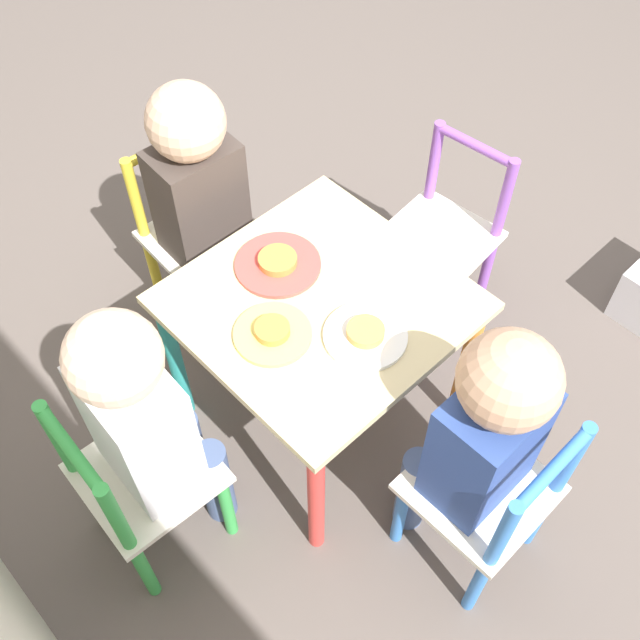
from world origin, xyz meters
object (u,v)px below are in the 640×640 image
(chair_yellow, at_px, (198,237))
(chair_purple, at_px, (442,237))
(chair_green, at_px, (139,483))
(kids_table, at_px, (320,321))
(child_left, at_px, (482,431))
(plate_right, at_px, (278,263))
(chair_blue, at_px, (488,498))
(child_right, at_px, (201,192))
(plate_back, at_px, (272,333))
(child_back, at_px, (146,418))
(plate_left, at_px, (365,335))

(chair_yellow, bearing_deg, chair_purple, -40.67)
(chair_green, distance_m, chair_purple, 0.98)
(kids_table, distance_m, chair_purple, 0.51)
(child_left, height_order, plate_right, child_left)
(chair_yellow, height_order, plate_right, chair_yellow)
(chair_green, bearing_deg, plate_right, -74.72)
(chair_purple, height_order, plate_right, chair_purple)
(chair_blue, bearing_deg, child_right, -91.60)
(chair_blue, bearing_deg, kids_table, -90.00)
(plate_back, relative_size, plate_right, 0.85)
(child_back, relative_size, plate_back, 4.68)
(kids_table, xyz_separation_m, chair_green, (0.02, 0.49, -0.13))
(child_right, relative_size, plate_right, 3.93)
(chair_green, height_order, child_left, child_left)
(chair_green, distance_m, child_right, 0.68)
(chair_yellow, distance_m, plate_back, 0.55)
(kids_table, relative_size, plate_right, 2.92)
(chair_yellow, xyz_separation_m, plate_right, (-0.36, 0.03, 0.21))
(kids_table, relative_size, child_back, 0.73)
(chair_purple, distance_m, plate_back, 0.66)
(chair_blue, xyz_separation_m, chair_purple, (0.54, -0.48, 0.00))
(plate_left, bearing_deg, plate_right, -0.00)
(chair_blue, height_order, chair_yellow, same)
(kids_table, xyz_separation_m, child_right, (0.43, -0.02, 0.07))
(plate_back, bearing_deg, chair_purple, -85.57)
(chair_green, bearing_deg, chair_purple, -85.76)
(child_left, xyz_separation_m, plate_back, (0.43, 0.14, 0.01))
(chair_blue, height_order, plate_left, chair_blue)
(plate_left, bearing_deg, child_back, 70.32)
(child_left, relative_size, plate_back, 4.60)
(chair_yellow, bearing_deg, chair_blue, -88.29)
(chair_yellow, distance_m, child_right, 0.21)
(plate_left, height_order, plate_back, same)
(plate_right, bearing_deg, child_back, 104.48)
(chair_purple, xyz_separation_m, plate_left, (-0.18, 0.49, 0.21))
(chair_yellow, bearing_deg, child_back, -131.18)
(chair_green, bearing_deg, chair_blue, -133.38)
(chair_yellow, xyz_separation_m, plate_back, (-0.49, 0.16, 0.21))
(chair_blue, relative_size, child_right, 0.70)
(chair_yellow, xyz_separation_m, plate_left, (-0.62, 0.03, 0.21))
(chair_purple, distance_m, child_left, 0.71)
(chair_purple, xyz_separation_m, child_back, (-0.03, 0.92, 0.20))
(chair_yellow, bearing_deg, plate_back, -104.88)
(child_left, bearing_deg, kids_table, -90.00)
(chair_purple, height_order, plate_left, chair_purple)
(chair_blue, distance_m, plate_back, 0.55)
(plate_left, bearing_deg, child_left, -179.45)
(kids_table, height_order, child_back, child_back)
(chair_green, height_order, chair_purple, same)
(child_right, xyz_separation_m, plate_back, (-0.43, 0.15, 0.01))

